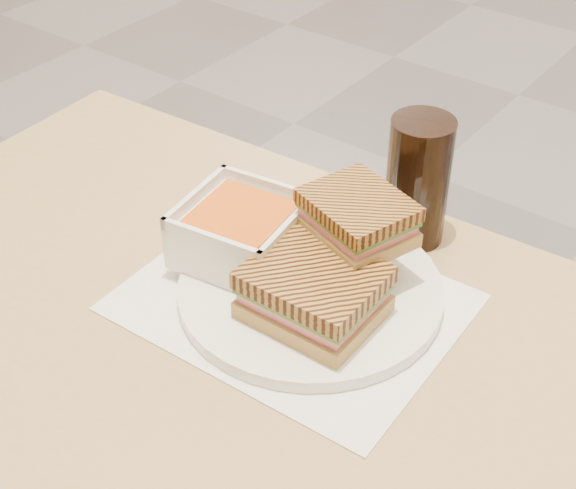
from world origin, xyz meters
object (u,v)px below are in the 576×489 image
Objects in this scene: plate at (310,290)px; soup_bowl at (242,233)px; panini_lower at (314,292)px; main_table at (287,456)px; cola_glass at (418,181)px.

soup_bowl is (-0.10, -0.00, 0.04)m from plate.
panini_lower is at bearing -15.17° from soup_bowl.
plate is (-0.06, 0.12, 0.12)m from main_table.
main_table is 0.18m from panini_lower.
main_table is 9.13× the size of panini_lower.
main_table is 0.25m from soup_bowl.
plate is 0.06m from panini_lower.
panini_lower is 0.21m from cola_glass.
panini_lower is 0.85× the size of cola_glass.
plate is 0.10m from soup_bowl.
main_table is 8.57× the size of soup_bowl.
panini_lower is at bearing -50.62° from plate.
main_table is 0.18m from plate.
main_table is at bearing -71.19° from panini_lower.
cola_glass is at bearing 52.76° from soup_bowl.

